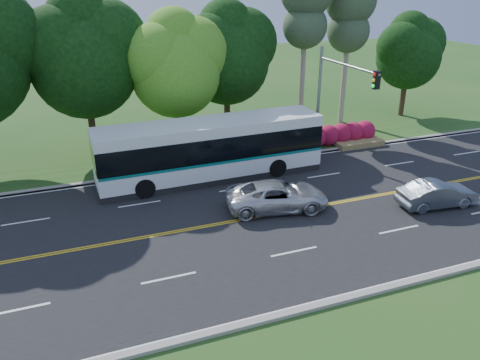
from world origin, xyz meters
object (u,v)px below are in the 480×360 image
object	(u,v)px
traffic_signal	(335,90)
sedan	(437,194)
suv	(277,196)
transit_bus	(211,150)

from	to	relation	value
traffic_signal	sedan	xyz separation A→B (m)	(1.85, -7.53, -3.97)
traffic_signal	suv	size ratio (longest dim) A/B	1.35
suv	traffic_signal	bearing A→B (deg)	-39.45
sedan	suv	xyz separation A→B (m)	(-7.82, 2.63, 0.04)
transit_bus	traffic_signal	bearing A→B (deg)	-2.80
transit_bus	sedan	world-z (taller)	transit_bus
transit_bus	sedan	xyz separation A→B (m)	(9.76, -7.71, -1.02)
transit_bus	suv	bearing A→B (deg)	-70.67
traffic_signal	transit_bus	bearing A→B (deg)	178.69
traffic_signal	suv	xyz separation A→B (m)	(-5.97, -4.90, -3.93)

